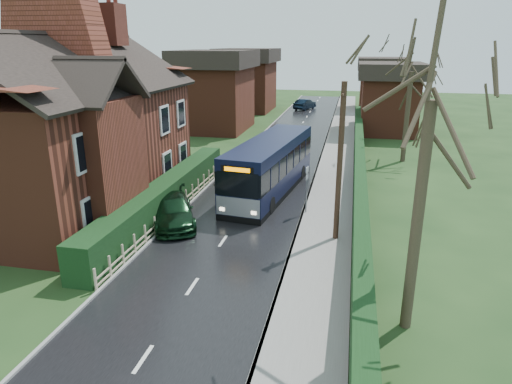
% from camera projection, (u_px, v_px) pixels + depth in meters
% --- Properties ---
extents(ground, '(140.00, 140.00, 0.00)m').
position_uv_depth(ground, '(209.00, 262.00, 18.05)').
color(ground, '#304F22').
rests_on(ground, ground).
extents(road, '(6.00, 100.00, 0.02)m').
position_uv_depth(road, '(259.00, 187.00, 27.35)').
color(road, black).
rests_on(road, ground).
extents(pavement, '(2.50, 100.00, 0.14)m').
position_uv_depth(pavement, '(331.00, 191.00, 26.50)').
color(pavement, slate).
rests_on(pavement, ground).
extents(kerb_right, '(0.12, 100.00, 0.14)m').
position_uv_depth(kerb_right, '(310.00, 189.00, 26.73)').
color(kerb_right, gray).
rests_on(kerb_right, ground).
extents(kerb_left, '(0.12, 100.00, 0.10)m').
position_uv_depth(kerb_left, '(211.00, 183.00, 27.93)').
color(kerb_left, gray).
rests_on(kerb_left, ground).
extents(front_hedge, '(1.20, 16.00, 1.60)m').
position_uv_depth(front_hedge, '(165.00, 197.00, 23.22)').
color(front_hedge, black).
rests_on(front_hedge, ground).
extents(picket_fence, '(0.10, 16.00, 0.90)m').
position_uv_depth(picket_fence, '(179.00, 204.00, 23.18)').
color(picket_fence, tan).
rests_on(picket_fence, ground).
extents(right_wall_hedge, '(0.60, 50.00, 1.80)m').
position_uv_depth(right_wall_hedge, '(359.00, 177.00, 25.90)').
color(right_wall_hedge, maroon).
rests_on(right_wall_hedge, ground).
extents(brick_house, '(9.30, 14.60, 10.30)m').
position_uv_depth(brick_house, '(68.00, 124.00, 22.84)').
color(brick_house, maroon).
rests_on(brick_house, ground).
extents(bus, '(3.64, 10.43, 3.10)m').
position_uv_depth(bus, '(270.00, 167.00, 25.92)').
color(bus, black).
rests_on(bus, ground).
extents(car_silver, '(1.99, 4.46, 1.49)m').
position_uv_depth(car_silver, '(236.00, 165.00, 29.36)').
color(car_silver, '#BCBBC0').
rests_on(car_silver, ground).
extents(car_green, '(3.66, 4.94, 1.33)m').
position_uv_depth(car_green, '(173.00, 210.00, 21.70)').
color(car_green, black).
rests_on(car_green, ground).
extents(car_distant, '(2.72, 4.31, 1.34)m').
position_uv_depth(car_distant, '(305.00, 104.00, 59.16)').
color(car_distant, black).
rests_on(car_distant, ground).
extents(bus_stop_sign, '(0.10, 0.38, 2.53)m').
position_uv_depth(bus_stop_sign, '(307.00, 183.00, 22.49)').
color(bus_stop_sign, slate).
rests_on(bus_stop_sign, ground).
extents(telegraph_pole, '(0.23, 0.88, 6.82)m').
position_uv_depth(telegraph_pole, '(340.00, 164.00, 18.90)').
color(telegraph_pole, '#2F1E15').
rests_on(telegraph_pole, ground).
extents(tree_right_near, '(4.53, 4.53, 9.77)m').
position_uv_depth(tree_right_near, '(434.00, 82.00, 11.70)').
color(tree_right_near, '#3D3224').
rests_on(tree_right_near, ground).
extents(tree_right_far, '(4.71, 4.71, 9.10)m').
position_uv_depth(tree_right_far, '(412.00, 65.00, 31.27)').
color(tree_right_far, '#342A1F').
rests_on(tree_right_far, ground).
extents(tree_house_side, '(4.70, 4.70, 10.68)m').
position_uv_depth(tree_house_side, '(71.00, 47.00, 29.60)').
color(tree_house_side, '#32271D').
rests_on(tree_house_side, ground).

